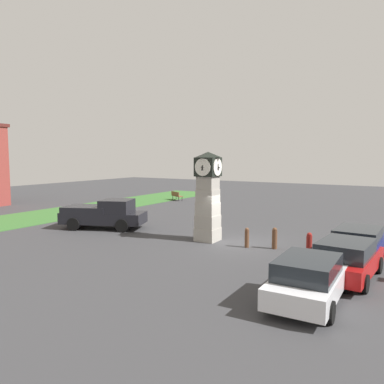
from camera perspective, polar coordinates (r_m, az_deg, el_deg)
ground_plane at (r=20.00m, az=6.61°, el=-7.72°), size 88.40×88.40×0.00m
clock_tower at (r=20.03m, az=2.43°, el=-0.61°), size 1.48×1.42×4.79m
bollard_near_tower at (r=18.79m, az=17.43°, el=-7.31°), size 0.27×0.27×0.95m
bollard_mid_row at (r=18.99m, az=12.47°, el=-6.86°), size 0.25×0.25×1.06m
bollard_far_row at (r=19.04m, az=8.36°, el=-6.86°), size 0.22×0.22×1.00m
car_navy_sedan at (r=12.53m, az=17.40°, el=-12.49°), size 4.34×1.98×1.47m
car_near_tower at (r=15.28m, az=22.49°, el=-9.38°), size 4.38×2.21×1.47m
car_by_building at (r=17.99m, az=24.05°, el=-7.18°), size 4.44×2.11×1.49m
pickup_truck at (r=24.22m, az=-13.27°, el=-3.26°), size 3.79×5.53×1.85m
bench at (r=38.47m, az=-2.37°, el=-0.50°), size 1.23×1.66×0.90m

